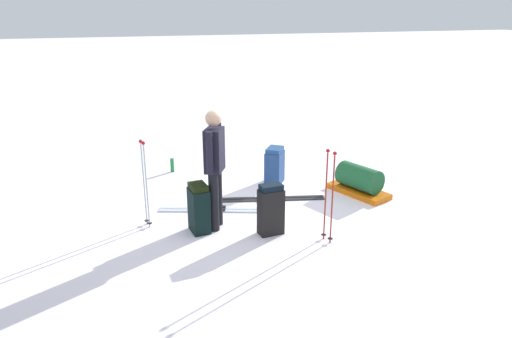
# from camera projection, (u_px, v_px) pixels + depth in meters

# --- Properties ---
(ground_plane) EXTENTS (80.00, 80.00, 0.00)m
(ground_plane) POSITION_uv_depth(u_px,v_px,m) (256.00, 212.00, 7.49)
(ground_plane) COLOR white
(skier_standing) EXTENTS (0.52, 0.35, 1.70)m
(skier_standing) POSITION_uv_depth(u_px,v_px,m) (215.00, 164.00, 6.69)
(skier_standing) COLOR black
(skier_standing) RESTS_ON ground_plane
(ski_pair_near) EXTENTS (0.72, 1.88, 0.05)m
(ski_pair_near) POSITION_uv_depth(u_px,v_px,m) (221.00, 210.00, 7.55)
(ski_pair_near) COLOR silver
(ski_pair_near) RESTS_ON ground_plane
(ski_pair_far) EXTENTS (0.57, 1.97, 0.05)m
(ski_pair_far) POSITION_uv_depth(u_px,v_px,m) (264.00, 199.00, 7.95)
(ski_pair_far) COLOR #232527
(ski_pair_far) RESTS_ON ground_plane
(backpack_large_dark) EXTENTS (0.47, 0.44, 0.64)m
(backpack_large_dark) POSITION_uv_depth(u_px,v_px,m) (275.00, 166.00, 8.61)
(backpack_large_dark) COLOR navy
(backpack_large_dark) RESTS_ON ground_plane
(backpack_bright) EXTENTS (0.24, 0.36, 0.73)m
(backpack_bright) POSITION_uv_depth(u_px,v_px,m) (271.00, 210.00, 6.69)
(backpack_bright) COLOR black
(backpack_bright) RESTS_ON ground_plane
(backpack_small_spare) EXTENTS (0.36, 0.28, 0.71)m
(backpack_small_spare) POSITION_uv_depth(u_px,v_px,m) (199.00, 208.00, 6.76)
(backpack_small_spare) COLOR black
(backpack_small_spare) RESTS_ON ground_plane
(ski_poles_planted_near) EXTENTS (0.20, 0.11, 1.28)m
(ski_poles_planted_near) POSITION_uv_depth(u_px,v_px,m) (329.00, 192.00, 6.37)
(ski_poles_planted_near) COLOR maroon
(ski_poles_planted_near) RESTS_ON ground_plane
(ski_poles_planted_far) EXTENTS (0.17, 0.10, 1.28)m
(ski_poles_planted_far) POSITION_uv_depth(u_px,v_px,m) (145.00, 180.00, 6.81)
(ski_poles_planted_far) COLOR #ACB9BD
(ski_poles_planted_far) RESTS_ON ground_plane
(gear_sled) EXTENTS (1.14, 0.82, 0.49)m
(gear_sled) POSITION_uv_depth(u_px,v_px,m) (359.00, 181.00, 8.13)
(gear_sled) COLOR #D6620B
(gear_sled) RESTS_ON ground_plane
(thermos_bottle) EXTENTS (0.07, 0.07, 0.26)m
(thermos_bottle) POSITION_uv_depth(u_px,v_px,m) (172.00, 165.00, 9.22)
(thermos_bottle) COLOR #1C7536
(thermos_bottle) RESTS_ON ground_plane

